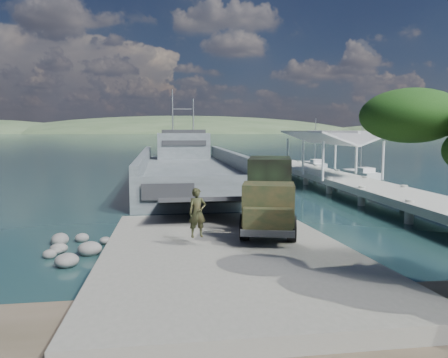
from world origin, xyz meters
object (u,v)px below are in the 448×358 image
pier (335,171)px  landing_craft (189,175)px  sailboat_far (315,165)px  military_truck (269,194)px  soldier (197,222)px  sailboat_near (361,174)px

pier → landing_craft: (-12.88, 5.56, -0.70)m
pier → sailboat_far: 21.90m
landing_craft → sailboat_far: landing_craft is taller
pier → sailboat_far: sailboat_far is taller
landing_craft → military_truck: landing_craft is taller
soldier → sailboat_far: sailboat_far is taller
landing_craft → soldier: landing_craft is taller
sailboat_far → sailboat_near: bearing=-84.5°
landing_craft → soldier: 25.29m
pier → sailboat_far: size_ratio=6.18×
landing_craft → sailboat_near: (19.41, 2.68, -0.53)m
pier → sailboat_near: bearing=51.6°
pier → sailboat_near: size_ratio=6.35×
pier → landing_craft: 14.05m
pier → sailboat_near: sailboat_near is taller
sailboat_near → sailboat_far: bearing=89.7°
landing_craft → military_truck: size_ratio=4.82×
soldier → sailboat_far: (19.96, 40.77, -1.15)m
soldier → pier: bearing=43.6°
pier → military_truck: 19.68m
landing_craft → sailboat_far: size_ratio=5.18×
landing_craft → military_truck: bearing=-83.4°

